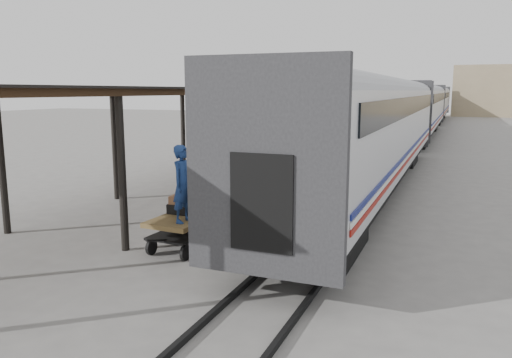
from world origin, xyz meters
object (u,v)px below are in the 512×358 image
object	(u,v)px
baggage_cart	(189,223)
luggage_tug	(299,147)
porter	(183,184)
pedestrian	(291,150)

from	to	relation	value
baggage_cart	luggage_tug	xyz separation A→B (m)	(-2.99, 19.25, -0.12)
luggage_tug	porter	distance (m)	20.20
pedestrian	baggage_cart	bearing A→B (deg)	96.21
baggage_cart	pedestrian	xyz separation A→B (m)	(-2.34, 15.62, 0.11)
luggage_tug	baggage_cart	bearing A→B (deg)	-62.90
baggage_cart	pedestrian	size ratio (longest dim) A/B	1.63
baggage_cart	porter	xyz separation A→B (m)	(0.25, -0.65, 1.16)
luggage_tug	porter	size ratio (longest dim) A/B	0.79
luggage_tug	porter	bearing A→B (deg)	-62.48
luggage_tug	pedestrian	distance (m)	3.69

